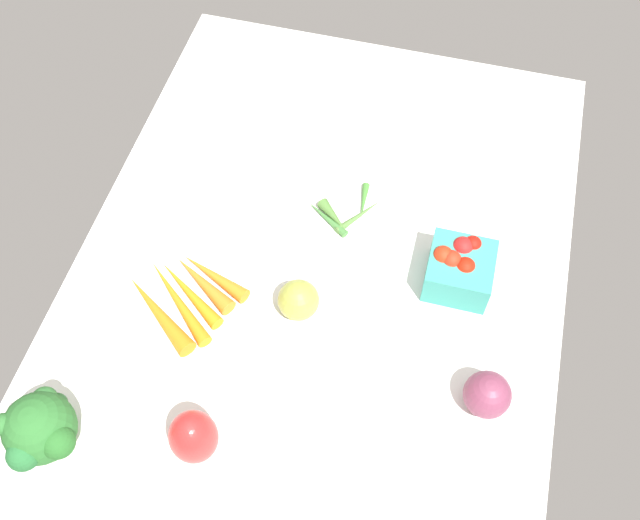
{
  "coord_description": "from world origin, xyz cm",
  "views": [
    {
      "loc": [
        58.13,
        15.08,
        99.74
      ],
      "look_at": [
        0.0,
        0.0,
        4.0
      ],
      "focal_mm": 40.86,
      "sensor_mm": 36.0,
      "label": 1
    }
  ],
  "objects": [
    {
      "name": "tablecloth",
      "position": [
        0.0,
        0.0,
        1.0
      ],
      "size": [
        104.0,
        76.0,
        2.0
      ],
      "primitive_type": "cube",
      "color": "white",
      "rests_on": "ground"
    },
    {
      "name": "carrot_bunch",
      "position": [
        10.92,
        -18.39,
        3.28
      ],
      "size": [
        17.58,
        19.38,
        2.94
      ],
      "color": "orange",
      "rests_on": "tablecloth"
    },
    {
      "name": "heirloom_tomato_green",
      "position": [
        8.28,
        -1.16,
        5.12
      ],
      "size": [
        6.24,
        6.24,
        6.24
      ],
      "primitive_type": "sphere",
      "color": "#9DA440",
      "rests_on": "tablecloth"
    },
    {
      "name": "berry_basket",
      "position": [
        -2.95,
        21.08,
        5.65
      ],
      "size": [
        9.78,
        9.78,
        7.51
      ],
      "color": "teal",
      "rests_on": "tablecloth"
    },
    {
      "name": "bell_pepper_red",
      "position": [
        32.31,
        -8.74,
        6.75
      ],
      "size": [
        8.85,
        8.85,
        9.49
      ],
      "primitive_type": "ellipsoid",
      "rotation": [
        0.0,
        0.0,
        2.07
      ],
      "color": "red",
      "rests_on": "tablecloth"
    },
    {
      "name": "broccoli_head",
      "position": [
        37.03,
        -27.52,
        9.06
      ],
      "size": [
        11.29,
        10.77,
        11.82
      ],
      "color": "#A8BC7C",
      "rests_on": "tablecloth"
    },
    {
      "name": "okra_pile",
      "position": [
        -10.2,
        1.15,
        2.78
      ],
      "size": [
        11.38,
        12.61,
        1.99
      ],
      "color": "#447F3B",
      "rests_on": "tablecloth"
    },
    {
      "name": "red_onion_near_basket",
      "position": [
        16.18,
        27.93,
        5.34
      ],
      "size": [
        6.67,
        6.67,
        6.67
      ],
      "primitive_type": "sphere",
      "color": "#7B3750",
      "rests_on": "tablecloth"
    }
  ]
}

